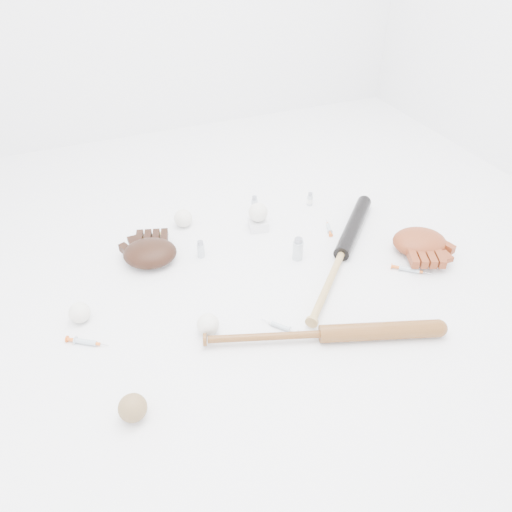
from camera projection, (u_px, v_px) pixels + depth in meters
name	position (u px, v px, depth m)	size (l,w,h in m)	color
bat_dark	(342.00, 253.00, 2.02)	(0.90, 0.07, 0.07)	black
bat_wood	(322.00, 334.00, 1.67)	(0.84, 0.06, 0.06)	brown
glove_dark	(150.00, 253.00, 2.00)	(0.25, 0.25, 0.09)	black
glove_tan	(420.00, 242.00, 2.06)	(0.26, 0.26, 0.09)	maroon
trading_card	(158.00, 239.00, 2.15)	(0.06, 0.09, 0.00)	gold
pedestal	(258.00, 224.00, 2.20)	(0.08, 0.08, 0.04)	white
baseball_on_pedestal	(258.00, 212.00, 2.16)	(0.08, 0.08, 0.08)	white
baseball_left	(80.00, 313.00, 1.74)	(0.07, 0.07, 0.07)	white
baseball_upper	(183.00, 218.00, 2.21)	(0.08, 0.08, 0.08)	white
baseball_mid	(208.00, 324.00, 1.69)	(0.08, 0.08, 0.08)	white
baseball_aged	(133.00, 408.00, 1.43)	(0.08, 0.08, 0.08)	olive
syringe_0	(86.00, 342.00, 1.67)	(0.17, 0.03, 0.02)	#ADBCC6
syringe_1	(280.00, 327.00, 1.73)	(0.15, 0.03, 0.02)	#ADBCC6
syringe_2	(329.00, 228.00, 2.20)	(0.13, 0.02, 0.02)	#ADBCC6
syringe_3	(409.00, 270.00, 1.97)	(0.17, 0.03, 0.02)	#ADBCC6
vial_0	(254.00, 203.00, 2.31)	(0.03, 0.03, 0.07)	silver
vial_1	(310.00, 199.00, 2.35)	(0.03, 0.03, 0.07)	silver
vial_2	(201.00, 249.00, 2.03)	(0.03, 0.03, 0.08)	silver
vial_3	(298.00, 249.00, 2.01)	(0.04, 0.04, 0.10)	silver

